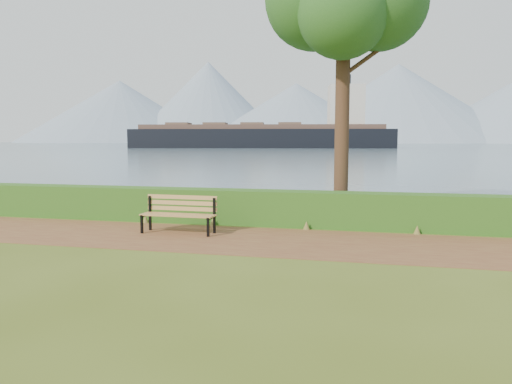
# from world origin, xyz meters

# --- Properties ---
(ground) EXTENTS (140.00, 140.00, 0.00)m
(ground) POSITION_xyz_m (0.00, 0.00, 0.00)
(ground) COLOR #465618
(ground) RESTS_ON ground
(path) EXTENTS (40.00, 3.40, 0.01)m
(path) POSITION_xyz_m (0.00, 0.30, 0.01)
(path) COLOR brown
(path) RESTS_ON ground
(hedge) EXTENTS (32.00, 0.85, 1.00)m
(hedge) POSITION_xyz_m (0.00, 2.60, 0.50)
(hedge) COLOR #214C15
(hedge) RESTS_ON ground
(water) EXTENTS (700.00, 510.00, 0.00)m
(water) POSITION_xyz_m (0.00, 260.00, 0.01)
(water) COLOR #3F5665
(water) RESTS_ON ground
(mountains) EXTENTS (585.00, 190.00, 70.00)m
(mountains) POSITION_xyz_m (-9.17, 406.05, 27.70)
(mountains) COLOR gray
(mountains) RESTS_ON ground
(bench) EXTENTS (1.99, 0.62, 0.99)m
(bench) POSITION_xyz_m (-1.61, 0.81, 0.57)
(bench) COLOR black
(bench) RESTS_ON ground
(cargo_ship) EXTENTS (77.86, 25.45, 23.35)m
(cargo_ship) POSITION_xyz_m (-26.76, 133.65, 3.48)
(cargo_ship) COLOR black
(cargo_ship) RESTS_ON ground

